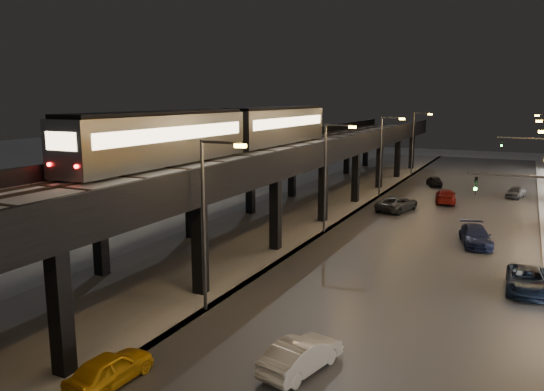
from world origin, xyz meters
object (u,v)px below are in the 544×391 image
at_px(car_mid_dark, 445,197).
at_px(car_onc_red, 516,193).
at_px(car_near_white, 301,356).
at_px(subway_train, 231,130).
at_px(car_taxi, 110,370).
at_px(car_mid_silver, 397,204).
at_px(car_far_white, 434,181).
at_px(car_onc_dark, 528,282).
at_px(car_onc_white, 476,237).

bearing_deg(car_mid_dark, car_onc_red, -143.68).
distance_m(car_near_white, car_onc_red, 46.16).
xyz_separation_m(subway_train, car_near_white, (14.78, -20.01, -7.69)).
distance_m(car_taxi, car_mid_silver, 37.18).
bearing_deg(car_far_white, car_onc_dark, 87.45).
height_order(car_taxi, car_near_white, car_near_white).
bearing_deg(car_near_white, car_onc_red, -85.32).
relative_size(car_onc_white, car_onc_red, 1.35).
distance_m(car_taxi, car_onc_white, 29.38).
xyz_separation_m(car_near_white, car_far_white, (-2.53, 49.86, -0.03)).
xyz_separation_m(subway_train, car_mid_silver, (11.32, 12.86, -7.63)).
height_order(car_mid_dark, car_onc_dark, car_mid_dark).
height_order(car_mid_silver, car_mid_dark, car_mid_silver).
relative_size(car_near_white, car_onc_dark, 0.86).
distance_m(car_far_white, car_onc_dark, 37.56).
xyz_separation_m(subway_train, car_onc_red, (21.69, 25.62, -7.76)).
bearing_deg(car_onc_red, car_onc_dark, -73.79).
xyz_separation_m(car_mid_silver, car_onc_white, (8.14, -9.82, -0.03)).
relative_size(subway_train, car_onc_red, 9.90).
xyz_separation_m(car_mid_silver, car_onc_red, (10.37, 12.76, -0.12)).
bearing_deg(subway_train, car_onc_white, 8.88).
bearing_deg(car_onc_white, car_mid_dark, 91.74).
xyz_separation_m(car_mid_dark, car_onc_white, (4.40, -16.07, -0.01)).
distance_m(subway_train, car_mid_silver, 18.76).
height_order(subway_train, car_onc_dark, subway_train).
bearing_deg(car_mid_silver, car_onc_red, -115.44).
bearing_deg(car_mid_silver, car_onc_dark, 135.36).
height_order(car_far_white, car_onc_white, car_onc_white).
relative_size(car_far_white, car_onc_red, 1.05).
distance_m(subway_train, car_mid_dark, 25.51).
bearing_deg(car_near_white, car_onc_dark, -107.48).
relative_size(car_mid_dark, car_onc_red, 1.37).
relative_size(car_near_white, car_onc_white, 0.85).
relative_size(subway_train, car_near_white, 8.65).
relative_size(car_taxi, car_onc_white, 0.77).
bearing_deg(car_taxi, car_far_white, -91.18).
relative_size(car_taxi, car_mid_dark, 0.76).
height_order(car_far_white, car_onc_dark, car_onc_dark).
relative_size(car_near_white, car_far_white, 1.09).
distance_m(car_mid_silver, car_onc_red, 16.44).
bearing_deg(car_taxi, car_onc_dark, -126.06).
bearing_deg(car_onc_red, car_mid_dark, -121.78).
bearing_deg(car_onc_red, subway_train, -116.49).
distance_m(car_taxi, car_mid_dark, 43.82).
bearing_deg(subway_train, car_mid_silver, 48.65).
bearing_deg(car_onc_dark, car_far_white, 104.87).
distance_m(subway_train, car_far_white, 33.17).
bearing_deg(subway_train, car_onc_red, 49.75).
relative_size(subway_train, car_mid_silver, 6.73).
xyz_separation_m(car_taxi, car_onc_white, (10.99, 27.25, 0.07)).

